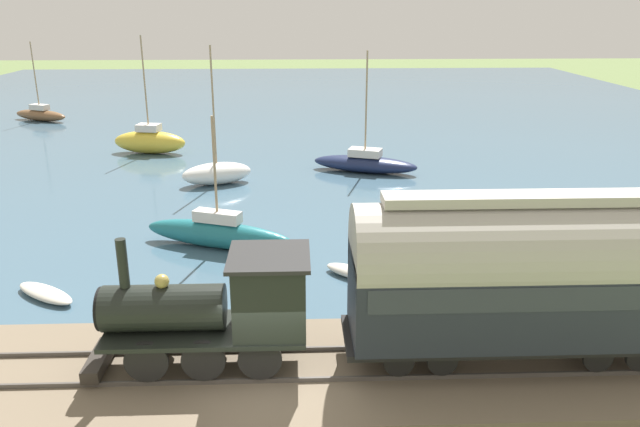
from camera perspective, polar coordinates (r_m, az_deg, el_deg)
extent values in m
plane|color=#607542|center=(16.18, -4.47, -16.74)|extent=(200.00, 200.00, 0.00)
cube|color=#426075|center=(57.61, -2.92, 9.27)|extent=(80.00, 80.00, 0.01)
cube|color=#756651|center=(16.75, -4.38, -14.43)|extent=(5.03, 56.00, 0.46)
cube|color=#4C4742|center=(15.99, -4.50, -14.97)|extent=(0.07, 54.88, 0.12)
cube|color=#4C4742|center=(17.21, -4.32, -12.31)|extent=(0.07, 54.88, 0.12)
cylinder|color=black|center=(15.68, -5.51, -13.14)|extent=(0.12, 1.08, 1.08)
cylinder|color=black|center=(16.92, -5.25, -10.56)|extent=(0.12, 1.08, 1.08)
cylinder|color=black|center=(15.82, -10.62, -13.08)|extent=(0.12, 1.08, 1.08)
cylinder|color=black|center=(17.05, -9.95, -10.54)|extent=(0.12, 1.08, 1.08)
cylinder|color=black|center=(16.08, -15.60, -12.93)|extent=(0.12, 1.08, 1.08)
cylinder|color=black|center=(17.30, -14.54, -10.45)|extent=(0.12, 1.08, 1.08)
cube|color=black|center=(16.22, -10.36, -10.42)|extent=(1.95, 5.00, 0.12)
cylinder|color=black|center=(16.10, -14.06, -8.36)|extent=(1.16, 3.00, 1.16)
cylinder|color=black|center=(16.48, -19.36, -8.23)|extent=(1.10, 0.08, 1.10)
cylinder|color=black|center=(15.81, -17.60, -4.37)|extent=(0.25, 0.25, 1.26)
sphere|color=tan|center=(15.79, -14.26, -6.03)|extent=(0.36, 0.36, 0.36)
cube|color=black|center=(15.61, -4.61, -7.27)|extent=(1.85, 1.75, 1.86)
cube|color=#282828|center=(15.21, -4.70, -3.95)|extent=(2.05, 1.99, 0.10)
cube|color=#2D2823|center=(17.22, -19.52, -12.50)|extent=(1.75, 0.44, 0.32)
cylinder|color=black|center=(19.01, 25.19, -9.50)|extent=(0.12, 0.76, 0.76)
cylinder|color=black|center=(17.42, 24.07, -11.97)|extent=(0.12, 0.76, 0.76)
cylinder|color=black|center=(18.55, 22.16, -9.78)|extent=(0.12, 0.76, 0.76)
cylinder|color=black|center=(16.13, 11.13, -13.12)|extent=(0.12, 0.76, 0.76)
cylinder|color=black|center=(17.34, 10.06, -10.63)|extent=(0.12, 0.76, 0.76)
cylinder|color=black|center=(15.93, 7.21, -13.34)|extent=(0.12, 0.76, 0.76)
cylinder|color=black|center=(17.15, 6.44, -10.80)|extent=(0.12, 0.76, 0.76)
cube|color=black|center=(17.11, 17.16, -10.49)|extent=(2.14, 8.71, 0.16)
cube|color=#232833|center=(16.58, 17.55, -6.89)|extent=(2.38, 8.36, 2.22)
cube|color=#2D333D|center=(16.42, 17.68, -5.67)|extent=(2.41, 7.84, 0.62)
cylinder|color=#B2ADA3|center=(16.15, 17.93, -3.33)|extent=(2.50, 8.36, 2.50)
cube|color=#B2ADA3|center=(15.71, 18.42, 1.31)|extent=(0.83, 6.97, 0.24)
ellipsoid|color=#1E707A|center=(25.36, -9.28, -1.92)|extent=(3.23, 6.38, 1.09)
cylinder|color=#9E8460|center=(24.56, -9.60, 3.91)|extent=(0.10, 0.10, 4.24)
cube|color=silver|center=(25.10, -9.37, -0.28)|extent=(1.26, 2.02, 0.45)
ellipsoid|color=#192347|center=(36.55, 4.12, 4.53)|extent=(3.71, 6.37, 0.93)
cylinder|color=#9E8460|center=(35.87, 4.25, 9.89)|extent=(0.10, 0.10, 5.98)
cube|color=silver|center=(36.39, 4.15, 5.58)|extent=(1.58, 2.08, 0.45)
ellipsoid|color=white|center=(34.39, -9.41, 3.63)|extent=(2.87, 4.12, 1.18)
cylinder|color=#9E8460|center=(33.64, -9.74, 9.70)|extent=(0.10, 0.10, 6.18)
ellipsoid|color=gold|center=(42.58, -15.30, 6.31)|extent=(2.56, 5.05, 1.47)
cylinder|color=#9E8460|center=(41.99, -15.74, 11.31)|extent=(0.10, 0.10, 6.02)
cube|color=silver|center=(42.40, -15.41, 7.58)|extent=(1.26, 1.61, 0.45)
ellipsoid|color=brown|center=(57.95, -24.19, 8.20)|extent=(3.40, 5.32, 0.92)
cylinder|color=#9E8460|center=(57.54, -24.62, 11.34)|extent=(0.10, 0.10, 5.53)
cube|color=silver|center=(57.84, -24.28, 8.86)|extent=(1.36, 1.76, 0.45)
ellipsoid|color=beige|center=(22.91, -23.81, -6.68)|extent=(2.26, 2.66, 0.33)
ellipsoid|color=beige|center=(22.51, 3.10, -5.39)|extent=(2.04, 2.27, 0.38)
ellipsoid|color=#B7B2A3|center=(27.57, 19.28, -1.73)|extent=(1.08, 2.46, 0.48)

